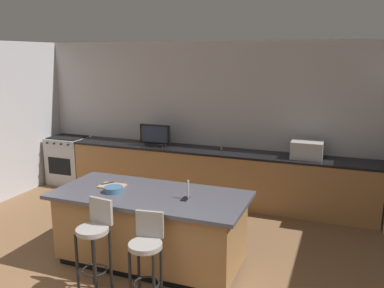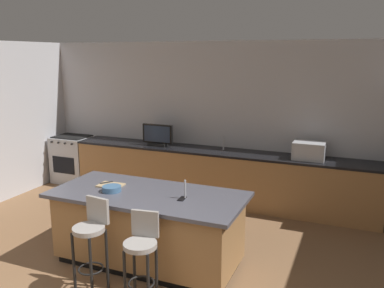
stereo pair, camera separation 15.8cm
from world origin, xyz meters
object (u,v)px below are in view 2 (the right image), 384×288
bar_stool_right (142,251)px  fruit_bowl (112,189)px  tv_remote (106,183)px  kitchen_island (148,227)px  cell_phone (182,199)px  tv_monitor (158,136)px  cutting_board (111,185)px  microwave (309,151)px  range_oven (73,159)px  bar_stool_left (91,236)px

bar_stool_right → fruit_bowl: bearing=131.9°
tv_remote → fruit_bowl: bearing=-8.6°
kitchen_island → cell_phone: (0.46, -0.03, 0.44)m
tv_monitor → cutting_board: (0.48, -2.21, -0.18)m
tv_remote → kitchen_island: bearing=26.7°
microwave → fruit_bowl: microwave is taller
range_oven → bar_stool_right: size_ratio=0.97×
bar_stool_left → bar_stool_right: (0.61, -0.01, -0.04)m
tv_remote → cutting_board: bearing=9.0°
fruit_bowl → cutting_board: fruit_bowl is taller
range_oven → cell_phone: size_ratio=6.23×
bar_stool_left → fruit_bowl: 0.72m
kitchen_island → bar_stool_right: bearing=-66.0°
microwave → bar_stool_left: bearing=-121.2°
microwave → bar_stool_right: microwave is taller
cutting_board → tv_remote: bearing=153.3°
fruit_bowl → tv_remote: fruit_bowl is taller
fruit_bowl → cutting_board: 0.21m
tv_remote → cell_phone: bearing=28.8°
cell_phone → microwave: bearing=62.0°
range_oven → tv_monitor: 2.03m
tv_remote → range_oven: bearing=172.0°
range_oven → fruit_bowl: size_ratio=4.11×
tv_monitor → bar_stool_left: 3.14m
range_oven → fruit_bowl: (2.54, -2.43, 0.47)m
bar_stool_right → fruit_bowl: 1.05m
tv_monitor → cell_phone: 2.75m
range_oven → bar_stool_right: bearing=-42.9°
kitchen_island → microwave: 2.87m
bar_stool_right → cutting_board: bar_stool_right is taller
fruit_bowl → tv_remote: size_ratio=1.34×
microwave → tv_remote: size_ratio=2.82×
bar_stool_right → tv_remote: size_ratio=5.67×
microwave → cutting_board: size_ratio=1.56×
fruit_bowl → cell_phone: bearing=5.3°
bar_stool_left → kitchen_island: bearing=76.4°
bar_stool_right → tv_monitor: bearing=106.2°
range_oven → tv_remote: size_ratio=5.50×
bar_stool_right → tv_remote: bearing=130.8°
microwave → bar_stool_right: (-1.24, -3.07, -0.47)m
kitchen_island → cutting_board: size_ratio=7.54×
fruit_bowl → cutting_board: bearing=126.9°
kitchen_island → cell_phone: size_ratio=15.51×
fruit_bowl → cell_phone: (0.89, 0.08, -0.03)m
kitchen_island → microwave: microwave is taller
cutting_board → kitchen_island: bearing=-5.6°
bar_stool_left → cell_phone: 1.07m
kitchen_island → bar_stool_right: bar_stool_right is taller
kitchen_island → tv_monitor: size_ratio=4.05×
cutting_board → fruit_bowl: bearing=-53.1°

